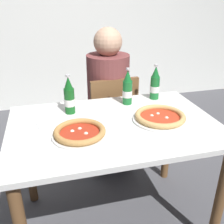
# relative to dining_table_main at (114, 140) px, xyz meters

# --- Properties ---
(ground_plane) EXTENTS (8.00, 8.00, 0.00)m
(ground_plane) POSITION_rel_dining_table_main_xyz_m (0.00, 0.00, -0.64)
(ground_plane) COLOR #4C4C51
(back_wall_tiled) EXTENTS (7.00, 0.10, 2.60)m
(back_wall_tiled) POSITION_rel_dining_table_main_xyz_m (0.00, 2.20, 0.66)
(back_wall_tiled) COLOR white
(back_wall_tiled) RESTS_ON ground_plane
(dining_table_main) EXTENTS (1.20, 0.80, 0.75)m
(dining_table_main) POSITION_rel_dining_table_main_xyz_m (0.00, 0.00, 0.00)
(dining_table_main) COLOR silver
(dining_table_main) RESTS_ON ground_plane
(chair_behind_table) EXTENTS (0.43, 0.43, 0.85)m
(chair_behind_table) POSITION_rel_dining_table_main_xyz_m (0.13, 0.61, -0.15)
(chair_behind_table) COLOR brown
(chair_behind_table) RESTS_ON ground_plane
(diner_seated) EXTENTS (0.34, 0.34, 1.21)m
(diner_seated) POSITION_rel_dining_table_main_xyz_m (0.13, 0.66, -0.05)
(diner_seated) COLOR #2D3342
(diner_seated) RESTS_ON ground_plane
(pizza_margherita_near) EXTENTS (0.29, 0.29, 0.04)m
(pizza_margherita_near) POSITION_rel_dining_table_main_xyz_m (-0.21, -0.09, 0.14)
(pizza_margherita_near) COLOR white
(pizza_margherita_near) RESTS_ON dining_table_main
(pizza_marinara_far) EXTENTS (0.32, 0.32, 0.04)m
(pizza_marinara_far) POSITION_rel_dining_table_main_xyz_m (0.27, -0.03, 0.13)
(pizza_marinara_far) COLOR white
(pizza_marinara_far) RESTS_ON dining_table_main
(beer_bottle_left) EXTENTS (0.07, 0.07, 0.25)m
(beer_bottle_left) POSITION_rel_dining_table_main_xyz_m (0.38, 0.30, 0.22)
(beer_bottle_left) COLOR #196B2D
(beer_bottle_left) RESTS_ON dining_table_main
(beer_bottle_center) EXTENTS (0.07, 0.07, 0.25)m
(beer_bottle_center) POSITION_rel_dining_table_main_xyz_m (0.16, 0.26, 0.22)
(beer_bottle_center) COLOR #196B2D
(beer_bottle_center) RESTS_ON dining_table_main
(beer_bottle_right) EXTENTS (0.07, 0.07, 0.25)m
(beer_bottle_right) POSITION_rel_dining_table_main_xyz_m (-0.23, 0.21, 0.22)
(beer_bottle_right) COLOR #14591E
(beer_bottle_right) RESTS_ON dining_table_main
(napkin_with_cutlery) EXTENTS (0.19, 0.19, 0.01)m
(napkin_with_cutlery) POSITION_rel_dining_table_main_xyz_m (-0.45, 0.08, 0.12)
(napkin_with_cutlery) COLOR white
(napkin_with_cutlery) RESTS_ON dining_table_main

